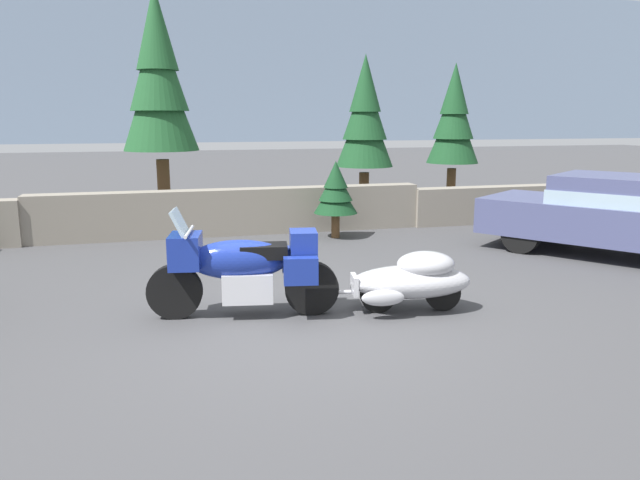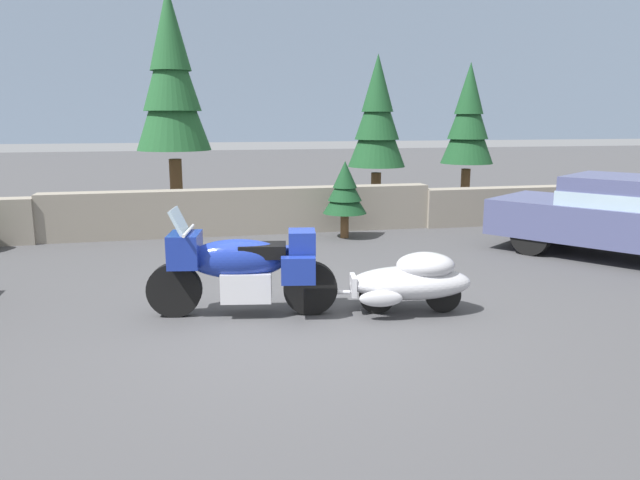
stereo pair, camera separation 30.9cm
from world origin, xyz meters
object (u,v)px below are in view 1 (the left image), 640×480
sedan_at_right_edge (624,213)px  pine_tree_far_right (454,119)px  car_shaped_trailer (412,279)px  pine_tree_tall (158,78)px  pine_tree_secondary (365,117)px  touring_motorcycle (243,267)px

sedan_at_right_edge → pine_tree_far_right: bearing=92.7°
car_shaped_trailer → sedan_at_right_edge: (4.72, 1.82, 0.36)m
pine_tree_tall → pine_tree_far_right: bearing=4.4°
car_shaped_trailer → pine_tree_tall: bearing=112.1°
pine_tree_secondary → sedan_at_right_edge: bearing=-59.7°
touring_motorcycle → sedan_at_right_edge: bearing=12.3°
touring_motorcycle → pine_tree_tall: 7.27m
touring_motorcycle → car_shaped_trailer: size_ratio=1.03×
sedan_at_right_edge → pine_tree_secondary: bearing=120.3°
touring_motorcycle → car_shaped_trailer: bearing=-9.7°
car_shaped_trailer → pine_tree_secondary: size_ratio=0.58×
car_shaped_trailer → pine_tree_far_right: 9.06m
touring_motorcycle → pine_tree_secondary: 7.77m
pine_tree_secondary → pine_tree_far_right: 2.80m
car_shaped_trailer → pine_tree_tall: 8.15m
pine_tree_tall → pine_tree_far_right: size_ratio=1.37×
touring_motorcycle → sedan_at_right_edge: size_ratio=0.49×
sedan_at_right_edge → pine_tree_secondary: pine_tree_secondary is taller
touring_motorcycle → pine_tree_far_right: pine_tree_far_right is taller
sedan_at_right_edge → pine_tree_far_right: size_ratio=1.25×
touring_motorcycle → pine_tree_far_right: bearing=48.3°
pine_tree_tall → touring_motorcycle: bearing=-82.9°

